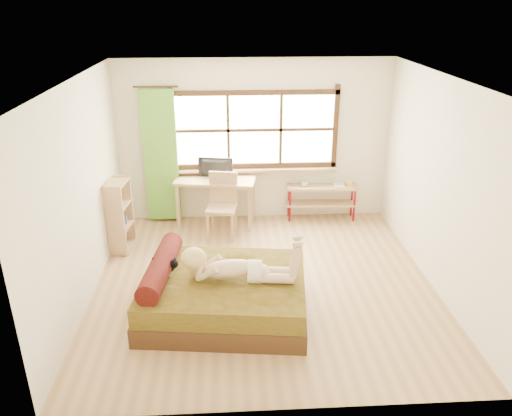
{
  "coord_description": "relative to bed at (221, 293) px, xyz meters",
  "views": [
    {
      "loc": [
        -0.45,
        -5.79,
        3.58
      ],
      "look_at": [
        -0.1,
        0.2,
        1.02
      ],
      "focal_mm": 35.0,
      "sensor_mm": 36.0,
      "label": 1
    }
  ],
  "objects": [
    {
      "name": "kitten",
      "position": [
        -0.67,
        0.09,
        0.34
      ],
      "size": [
        0.3,
        0.15,
        0.23
      ],
      "primitive_type": null,
      "rotation": [
        0.0,
        0.0,
        -0.12
      ],
      "color": "black",
      "rests_on": "bed"
    },
    {
      "name": "bed",
      "position": [
        0.0,
        0.0,
        0.0
      ],
      "size": [
        2.11,
        1.77,
        0.74
      ],
      "rotation": [
        0.0,
        0.0,
        -0.12
      ],
      "color": "#321D0F",
      "rests_on": "floor"
    },
    {
      "name": "chair",
      "position": [
        0.02,
        2.22,
        0.3
      ],
      "size": [
        0.52,
        0.52,
        1.02
      ],
      "rotation": [
        0.0,
        0.0,
        -0.16
      ],
      "color": "tan",
      "rests_on": "floor"
    },
    {
      "name": "bookshelf",
      "position": [
        -1.51,
        1.73,
        0.3
      ],
      "size": [
        0.32,
        0.51,
        1.1
      ],
      "rotation": [
        0.0,
        0.0,
        -0.11
      ],
      "color": "tan",
      "rests_on": "floor"
    },
    {
      "name": "window",
      "position": [
        0.57,
        2.84,
        1.24
      ],
      "size": [
        2.8,
        0.16,
        1.46
      ],
      "color": "#FFEDBF",
      "rests_on": "wall_back"
    },
    {
      "name": "wall_right",
      "position": [
        2.82,
        0.62,
        1.09
      ],
      "size": [
        0.0,
        4.5,
        4.5
      ],
      "primitive_type": "plane",
      "rotation": [
        1.57,
        0.0,
        -1.57
      ],
      "color": "silver",
      "rests_on": "floor"
    },
    {
      "name": "curtain",
      "position": [
        -0.98,
        2.75,
        0.89
      ],
      "size": [
        0.55,
        0.1,
        2.2
      ],
      "primitive_type": "cube",
      "color": "#4B9027",
      "rests_on": "wall_back"
    },
    {
      "name": "wall_left",
      "position": [
        -1.68,
        0.62,
        1.09
      ],
      "size": [
        0.0,
        4.5,
        4.5
      ],
      "primitive_type": "plane",
      "rotation": [
        1.57,
        0.0,
        1.57
      ],
      "color": "silver",
      "rests_on": "floor"
    },
    {
      "name": "book",
      "position": [
        1.91,
        2.69,
        0.35
      ],
      "size": [
        0.19,
        0.25,
        0.02
      ],
      "primitive_type": "imported",
      "rotation": [
        0.0,
        0.0,
        -0.05
      ],
      "color": "gray",
      "rests_on": "pipe_shelf"
    },
    {
      "name": "pipe_shelf",
      "position": [
        1.73,
        2.69,
        0.18
      ],
      "size": [
        1.21,
        0.36,
        0.68
      ],
      "rotation": [
        0.0,
        0.0,
        -0.05
      ],
      "color": "tan",
      "rests_on": "floor"
    },
    {
      "name": "wall_back",
      "position": [
        0.57,
        2.87,
        1.09
      ],
      "size": [
        4.5,
        0.0,
        4.5
      ],
      "primitive_type": "plane",
      "rotation": [
        1.57,
        0.0,
        0.0
      ],
      "color": "silver",
      "rests_on": "floor"
    },
    {
      "name": "floor",
      "position": [
        0.57,
        0.62,
        -0.26
      ],
      "size": [
        4.5,
        4.5,
        0.0
      ],
      "primitive_type": "plane",
      "color": "#9E754C",
      "rests_on": "ground"
    },
    {
      "name": "cup",
      "position": [
        1.41,
        2.69,
        0.38
      ],
      "size": [
        0.11,
        0.11,
        0.09
      ],
      "primitive_type": "imported",
      "rotation": [
        0.0,
        0.0,
        -0.05
      ],
      "color": "gray",
      "rests_on": "pipe_shelf"
    },
    {
      "name": "woman",
      "position": [
        0.2,
        -0.06,
        0.51
      ],
      "size": [
        1.4,
        0.54,
        0.58
      ],
      "primitive_type": null,
      "rotation": [
        0.0,
        0.0,
        -0.12
      ],
      "color": "tan",
      "rests_on": "bed"
    },
    {
      "name": "monitor",
      "position": [
        -0.09,
        2.62,
        0.71
      ],
      "size": [
        0.58,
        0.17,
        0.33
      ],
      "primitive_type": "imported",
      "rotation": [
        0.0,
        0.0,
        2.98
      ],
      "color": "black",
      "rests_on": "desk"
    },
    {
      "name": "desk",
      "position": [
        -0.09,
        2.57,
        0.44
      ],
      "size": [
        1.38,
        0.8,
        0.81
      ],
      "rotation": [
        0.0,
        0.0,
        -0.16
      ],
      "color": "tan",
      "rests_on": "floor"
    },
    {
      "name": "ceiling",
      "position": [
        0.57,
        0.62,
        2.44
      ],
      "size": [
        4.5,
        4.5,
        0.0
      ],
      "primitive_type": "plane",
      "rotation": [
        3.14,
        0.0,
        0.0
      ],
      "color": "white",
      "rests_on": "wall_back"
    },
    {
      "name": "wall_front",
      "position": [
        0.57,
        -1.63,
        1.09
      ],
      "size": [
        4.5,
        0.0,
        4.5
      ],
      "primitive_type": "plane",
      "rotation": [
        -1.57,
        0.0,
        0.0
      ],
      "color": "silver",
      "rests_on": "floor"
    }
  ]
}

